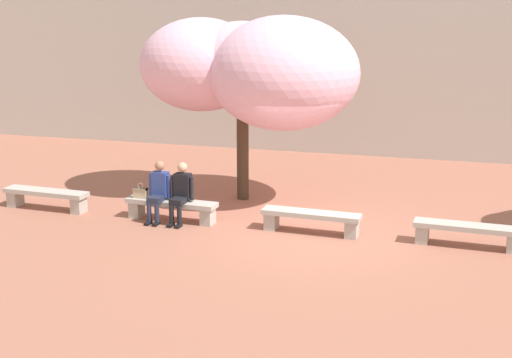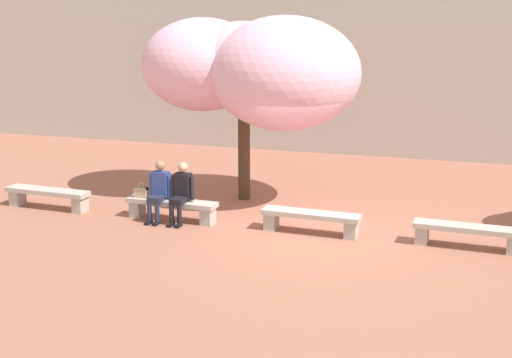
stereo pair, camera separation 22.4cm
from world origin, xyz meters
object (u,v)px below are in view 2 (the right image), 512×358
Objects in this scene: stone_bench_center at (311,219)px; person_seated_right at (181,190)px; stone_bench_west_end at (48,195)px; stone_bench_near_west at (172,206)px; handbag at (141,192)px; stone_bench_near_east at (467,233)px; person_seated_left at (159,188)px; cherry_tree_main at (252,69)px.

person_seated_right is (-2.80, -0.05, 0.39)m from stone_bench_center.
person_seated_right is at bearing -0.92° from stone_bench_west_end.
person_seated_right is (0.26, -0.05, 0.39)m from stone_bench_near_west.
handbag reaches higher than stone_bench_west_end.
stone_bench_west_end is 1.00× the size of stone_bench_near_east.
stone_bench_center is at bearing 180.00° from stone_bench_near_east.
person_seated_left is at bearing -5.69° from handbag.
stone_bench_center is 2.83m from person_seated_right.
handbag is at bearing -133.04° from cherry_tree_main.
cherry_tree_main is at bearing 55.14° from person_seated_left.
person_seated_right is 3.29m from cherry_tree_main.
stone_bench_near_east is at bearing 0.52° from person_seated_right.
stone_bench_near_east is 1.58× the size of person_seated_left.
person_seated_right reaches higher than stone_bench_center.
person_seated_left is at bearing -124.86° from cherry_tree_main.
stone_bench_near_east is at bearing 0.48° from person_seated_left.
stone_bench_near_west is 3.06m from stone_bench_center.
person_seated_right is at bearing -11.82° from stone_bench_near_west.
stone_bench_near_east is 5.87m from person_seated_right.
person_seated_left is 0.52m from person_seated_right.
handbag reaches higher than stone_bench_center.
stone_bench_west_end is at bearing -154.60° from cherry_tree_main.
person_seated_right is (0.52, 0.00, 0.00)m from person_seated_left.
person_seated_right is 0.97m from handbag.
person_seated_left is (-0.26, -0.05, 0.39)m from stone_bench_near_west.
person_seated_left is 1.00× the size of person_seated_right.
person_seated_right is at bearing -178.91° from stone_bench_center.
person_seated_left reaches higher than stone_bench_near_west.
person_seated_left is 3.47m from cherry_tree_main.
cherry_tree_main is (4.23, 2.01, 2.78)m from stone_bench_west_end.
stone_bench_center is at bearing 1.09° from person_seated_right.
person_seated_left is at bearing -179.08° from stone_bench_center.
stone_bench_west_end and stone_bench_near_east have the same top height.
stone_bench_west_end is at bearing 179.08° from person_seated_right.
stone_bench_west_end and stone_bench_center have the same top height.
person_seated_left is 0.25× the size of cherry_tree_main.
stone_bench_center is (3.06, 0.00, 0.00)m from stone_bench_near_west.
handbag is 3.73m from cherry_tree_main.
stone_bench_center is 3.34m from person_seated_left.
stone_bench_west_end is 6.11m from stone_bench_center.
stone_bench_near_east is at bearing 0.00° from stone_bench_near_west.
stone_bench_near_west is at bearing 180.00° from stone_bench_center.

